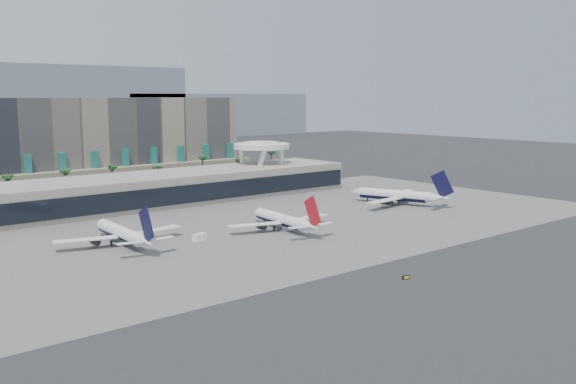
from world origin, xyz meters
TOP-DOWN VIEW (x-y plane):
  - ground at (0.00, 0.00)m, footprint 900.00×900.00m
  - apron_pad at (0.00, 55.00)m, footprint 260.00×130.00m
  - hotel at (10.00, 174.41)m, footprint 140.00×30.00m
  - terminal at (0.00, 109.84)m, footprint 170.00×32.50m
  - saucer_structure at (55.00, 116.00)m, footprint 26.00×26.00m
  - palm_row at (7.00, 145.00)m, footprint 157.80×2.80m
  - airliner_left at (-44.87, 52.67)m, footprint 38.95×40.15m
  - airliner_centre at (4.18, 38.92)m, footprint 37.29×38.55m
  - airliner_right at (70.33, 47.53)m, footprint 40.07×41.43m
  - service_vehicle_a at (-24.81, 43.04)m, footprint 4.67×3.10m
  - service_vehicle_b at (5.62, 37.73)m, footprint 4.41×3.14m
  - taxiway_sign at (-9.30, -23.06)m, footprint 2.15×0.64m

SIDE VIEW (x-z plane):
  - ground at x=0.00m, z-range 0.00..0.00m
  - apron_pad at x=0.00m, z-range 0.00..0.06m
  - taxiway_sign at x=-9.30m, z-range 0.00..0.96m
  - service_vehicle_b at x=5.62m, z-range 0.00..2.05m
  - service_vehicle_a at x=-24.81m, z-range 0.00..2.10m
  - airliner_centre at x=4.18m, z-range -3.30..10.02m
  - airliner_left at x=-44.87m, z-range -3.43..10.42m
  - airliner_right at x=70.33m, z-range -3.69..11.19m
  - terminal at x=0.00m, z-range -0.73..13.77m
  - palm_row at x=7.00m, z-range 3.95..17.05m
  - hotel at x=10.00m, z-range -4.19..37.81m
  - saucer_structure at x=55.00m, z-range 7.51..29.40m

